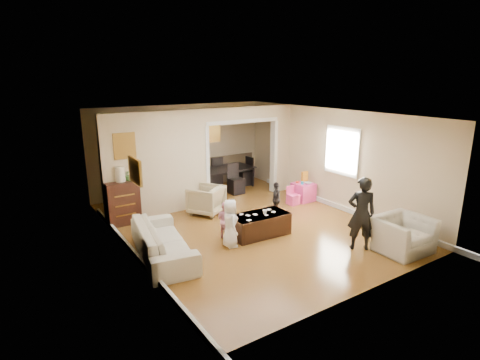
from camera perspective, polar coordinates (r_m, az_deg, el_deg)
floor at (r=9.10m, az=0.69°, el=-6.67°), size 7.00×7.00×0.00m
partition_left at (r=9.65m, az=-12.12°, el=2.35°), size 2.75×0.18×2.60m
partition_right at (r=11.56m, az=5.99°, el=4.69°), size 0.55×0.18×2.60m
partition_header at (r=10.60m, az=0.27°, el=9.97°), size 2.22×0.18×0.35m
window_pane at (r=10.12m, az=15.03°, el=4.20°), size 0.03×0.95×1.10m
framed_art_partition at (r=9.20m, az=-16.88°, el=4.91°), size 0.45×0.03×0.55m
framed_art_sofa_wall at (r=6.91m, az=-15.42°, el=1.34°), size 0.03×0.55×0.40m
framed_art_alcove at (r=12.08m, az=-4.04°, el=7.11°), size 0.45×0.03×0.55m
sofa at (r=7.60m, az=-11.49°, el=-8.89°), size 1.22×2.34×0.65m
armchair_back at (r=9.74m, az=-5.08°, el=-2.97°), size 1.08×1.09×0.72m
armchair_front at (r=8.34m, az=23.05°, el=-7.50°), size 1.10×0.97×0.69m
dresser at (r=9.42m, az=-17.15°, el=-3.26°), size 0.75×0.42×1.03m
table_lamp at (r=9.23m, az=-17.48°, el=0.86°), size 0.22×0.22×0.36m
potted_plant at (r=9.29m, az=-16.28°, el=0.77°), size 0.25×0.21×0.27m
coffee_table at (r=8.46m, az=2.94°, el=-6.68°), size 1.31×0.70×0.48m
coffee_cup at (r=8.38m, az=3.72°, el=-4.82°), size 0.11×0.11×0.09m
play_table at (r=10.88m, az=9.42°, el=-1.77°), size 0.55×0.55×0.51m
cereal_box at (r=10.92m, az=9.63°, el=0.48°), size 0.20×0.08×0.30m
cyan_cup at (r=10.70m, az=9.27°, el=-0.42°), size 0.08×0.08×0.08m
toy_block at (r=10.81m, az=8.59°, el=-0.31°), size 0.10×0.09×0.05m
play_bowl at (r=10.75m, az=10.11°, el=-0.46°), size 0.22×0.22×0.05m
dining_table at (r=11.92m, az=-2.27°, el=0.26°), size 1.90×1.16×0.64m
adult_person at (r=7.99m, az=17.68°, el=-4.79°), size 0.66×0.61×1.51m
child_kneel_a at (r=7.81m, az=-1.48°, el=-6.49°), size 0.42×0.55×1.01m
child_kneel_b at (r=8.27m, az=-2.23°, el=-5.95°), size 0.41×0.47×0.81m
child_toddler at (r=9.55m, az=5.42°, el=-2.87°), size 0.54×0.48×0.88m
craft_papers at (r=8.39m, az=2.76°, el=-5.09°), size 0.87×0.48×0.00m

